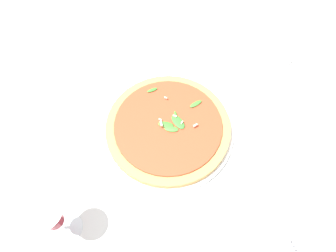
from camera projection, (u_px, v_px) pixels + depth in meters
ground_plane at (170, 142)px, 0.83m from camera, size 6.00×6.00×0.00m
pizza_arugula_main at (168, 128)px, 0.83m from camera, size 0.33×0.33×0.05m
wine_glass at (51, 217)px, 0.64m from camera, size 0.08×0.08×0.15m
side_plate_white at (260, 46)px, 0.98m from camera, size 0.20×0.20×0.02m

